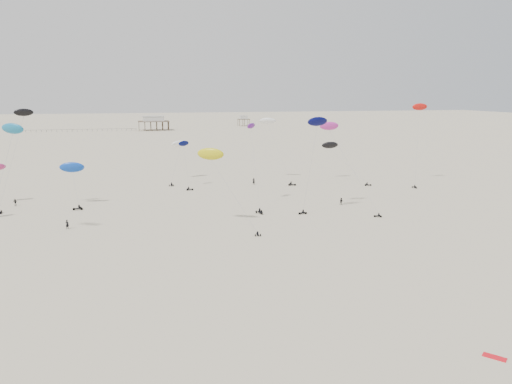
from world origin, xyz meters
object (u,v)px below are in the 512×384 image
object	(u,v)px
pavilion_small	(244,121)
rig_7	(315,137)
pavilion_main	(154,124)
rig_3	(16,142)
spectator_0	(68,229)
rig_0	(419,118)

from	to	relation	value
pavilion_small	rig_7	size ratio (longest dim) A/B	0.43
pavilion_main	rig_3	bearing A→B (deg)	-99.06
spectator_0	pavilion_main	bearing A→B (deg)	-75.99
rig_3	spectator_0	xyz separation A→B (m)	(11.86, -19.32, -15.15)
rig_0	spectator_0	bearing A→B (deg)	20.88
rig_0	spectator_0	xyz separation A→B (m)	(-92.85, -30.61, -18.59)
rig_3	pavilion_small	bearing A→B (deg)	-141.28
spectator_0	rig_0	bearing A→B (deg)	-141.99
pavilion_main	rig_0	xyz separation A→B (m)	(67.14, -224.25, 14.37)
pavilion_small	rig_3	size ratio (longest dim) A/B	0.40
pavilion_small	rig_7	distance (m)	286.70
pavilion_main	pavilion_small	world-z (taller)	pavilion_main
pavilion_main	rig_0	size ratio (longest dim) A/B	0.88
rig_0	spectator_0	size ratio (longest dim) A/B	10.99
rig_3	pavilion_main	bearing A→B (deg)	-128.29
pavilion_main	rig_3	distance (m)	238.77
pavilion_small	rig_0	bearing A→B (deg)	-90.64
pavilion_small	rig_3	xyz separation A→B (m)	(-107.57, -265.54, 11.66)
spectator_0	rig_3	bearing A→B (deg)	-38.69
pavilion_main	spectator_0	bearing A→B (deg)	-95.76
pavilion_main	rig_7	size ratio (longest dim) A/B	1.00
rig_0	rig_7	size ratio (longest dim) A/B	1.14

